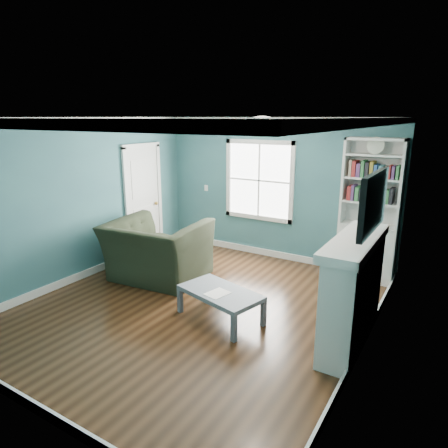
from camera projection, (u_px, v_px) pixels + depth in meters
The scene contains 13 objects.
floor at pixel (197, 307), 5.66m from camera, with size 5.00×5.00×0.00m, color black.
room_walls at pixel (195, 197), 5.25m from camera, with size 5.00×5.00×5.00m.
trim at pixel (196, 223), 5.34m from camera, with size 4.50×5.00×2.60m.
window at pixel (259, 181), 7.48m from camera, with size 1.40×0.06×1.50m.
bookshelf at pixel (368, 225), 6.42m from camera, with size 0.90×0.35×2.31m.
fireplace at pixel (354, 293), 4.61m from camera, with size 0.44×1.58×1.30m.
tv at pixel (374, 202), 4.27m from camera, with size 0.06×1.10×0.65m, color black.
door at pixel (144, 199), 7.65m from camera, with size 0.12×0.98×2.17m.
ceiling_fixture at pixel (262, 122), 4.62m from camera, with size 0.38×0.38×0.15m.
light_switch at pixel (206, 188), 8.15m from camera, with size 0.08×0.01×0.12m, color white.
recliner at pixel (157, 241), 6.49m from camera, with size 1.49×0.97×1.30m, color black.
coffee_table at pixel (220, 294), 5.25m from camera, with size 1.21×0.86×0.40m.
paper_sheet at pixel (218, 293), 5.15m from camera, with size 0.23×0.30×0.00m, color white.
Camera 1 is at (3.01, -4.21, 2.61)m, focal length 32.00 mm.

